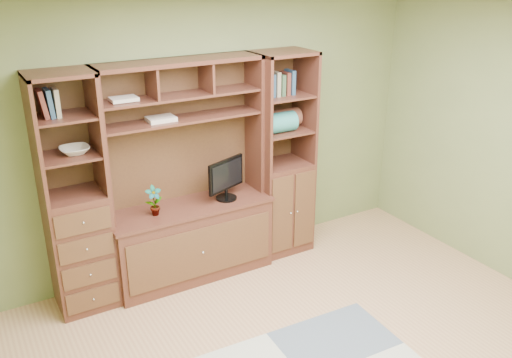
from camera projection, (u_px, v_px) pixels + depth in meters
room at (341, 211)px, 3.54m from camera, size 4.60×4.10×2.64m
center_hutch at (188, 176)px, 4.88m from camera, size 1.54×0.53×2.05m
left_tower at (74, 197)px, 4.45m from camera, size 0.50×0.45×2.05m
right_tower at (282, 156)px, 5.39m from camera, size 0.55×0.45×2.05m
monitor at (226, 172)px, 5.03m from camera, size 0.49×0.35×0.54m
orchid at (154, 201)px, 4.75m from camera, size 0.15×0.10×0.28m
magazines at (161, 119)px, 4.66m from camera, size 0.24×0.18×0.04m
bowl at (75, 150)px, 4.32m from camera, size 0.23×0.23×0.06m
blanket_teal at (279, 123)px, 5.18m from camera, size 0.34×0.19×0.19m
blanket_red at (284, 118)px, 5.35m from camera, size 0.33×0.18×0.18m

